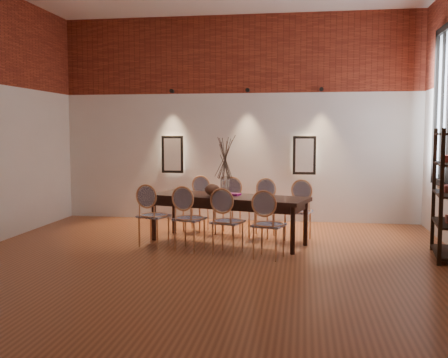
# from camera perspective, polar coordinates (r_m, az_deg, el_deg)

# --- Properties ---
(floor) EXTENTS (7.00, 7.00, 0.02)m
(floor) POSITION_cam_1_polar(r_m,az_deg,el_deg) (7.07, -2.10, -9.26)
(floor) COLOR #9B512A
(floor) RESTS_ON ground
(wall_back) EXTENTS (7.00, 0.10, 4.00)m
(wall_back) POSITION_cam_1_polar(r_m,az_deg,el_deg) (10.36, 1.55, 6.54)
(wall_back) COLOR silver
(wall_back) RESTS_ON ground
(wall_front) EXTENTS (7.00, 0.10, 4.00)m
(wall_front) POSITION_cam_1_polar(r_m,az_deg,el_deg) (3.44, -13.44, 9.15)
(wall_front) COLOR silver
(wall_front) RESTS_ON ground
(brick_band_back) EXTENTS (7.00, 0.02, 1.50)m
(brick_band_back) POSITION_cam_1_polar(r_m,az_deg,el_deg) (10.40, 1.51, 13.45)
(brick_band_back) COLOR maroon
(brick_band_back) RESTS_ON ground
(niche_left) EXTENTS (0.36, 0.06, 0.66)m
(niche_left) POSITION_cam_1_polar(r_m,az_deg,el_deg) (10.51, -5.59, 2.68)
(niche_left) COLOR #FFEAC6
(niche_left) RESTS_ON wall_back
(niche_right) EXTENTS (0.36, 0.06, 0.66)m
(niche_right) POSITION_cam_1_polar(r_m,az_deg,el_deg) (10.19, 8.75, 2.57)
(niche_right) COLOR #FFEAC6
(niche_right) RESTS_ON wall_back
(spot_fixture_left) EXTENTS (0.08, 0.10, 0.08)m
(spot_fixture_left) POSITION_cam_1_polar(r_m,az_deg,el_deg) (10.50, -5.69, 9.50)
(spot_fixture_left) COLOR black
(spot_fixture_left) RESTS_ON wall_back
(spot_fixture_mid) EXTENTS (0.08, 0.10, 0.08)m
(spot_fixture_mid) POSITION_cam_1_polar(r_m,az_deg,el_deg) (10.24, 2.59, 9.64)
(spot_fixture_mid) COLOR black
(spot_fixture_mid) RESTS_ON wall_back
(spot_fixture_right) EXTENTS (0.08, 0.10, 0.08)m
(spot_fixture_right) POSITION_cam_1_polar(r_m,az_deg,el_deg) (10.19, 10.56, 9.58)
(spot_fixture_right) COLOR black
(spot_fixture_right) RESTS_ON wall_back
(window_glass) EXTENTS (0.02, 0.78, 2.38)m
(window_glass) POSITION_cam_1_polar(r_m,az_deg,el_deg) (9.01, 22.83, 7.30)
(window_glass) COLOR silver
(window_glass) RESTS_ON wall_right
(window_frame) EXTENTS (0.08, 0.90, 2.50)m
(window_frame) POSITION_cam_1_polar(r_m,az_deg,el_deg) (9.00, 22.70, 7.31)
(window_frame) COLOR black
(window_frame) RESTS_ON wall_right
(window_mullion) EXTENTS (0.06, 0.06, 2.40)m
(window_mullion) POSITION_cam_1_polar(r_m,az_deg,el_deg) (9.00, 22.70, 7.31)
(window_mullion) COLOR black
(window_mullion) RESTS_ON wall_right
(dining_table) EXTENTS (2.62, 1.47, 0.75)m
(dining_table) POSITION_cam_1_polar(r_m,az_deg,el_deg) (8.27, 0.42, -4.41)
(dining_table) COLOR black
(dining_table) RESTS_ON floor
(chair_near_a) EXTENTS (0.55, 0.55, 0.94)m
(chair_near_a) POSITION_cam_1_polar(r_m,az_deg,el_deg) (8.11, -7.65, -3.97)
(chair_near_a) COLOR tan
(chair_near_a) RESTS_ON floor
(chair_near_b) EXTENTS (0.55, 0.55, 0.94)m
(chair_near_b) POSITION_cam_1_polar(r_m,az_deg,el_deg) (7.80, -3.77, -4.31)
(chair_near_b) COLOR tan
(chair_near_b) RESTS_ON floor
(chair_near_c) EXTENTS (0.55, 0.55, 0.94)m
(chair_near_c) POSITION_cam_1_polar(r_m,az_deg,el_deg) (7.52, 0.42, -4.65)
(chair_near_c) COLOR tan
(chair_near_c) RESTS_ON floor
(chair_near_d) EXTENTS (0.55, 0.55, 0.94)m
(chair_near_d) POSITION_cam_1_polar(r_m,az_deg,el_deg) (7.28, 4.90, -4.99)
(chair_near_d) COLOR tan
(chair_near_d) RESTS_ON floor
(chair_far_a) EXTENTS (0.55, 0.55, 0.94)m
(chair_far_a) POSITION_cam_1_polar(r_m,az_deg,el_deg) (9.27, -3.09, -2.78)
(chair_far_a) COLOR tan
(chair_far_a) RESTS_ON floor
(chair_far_b) EXTENTS (0.55, 0.55, 0.94)m
(chair_far_b) POSITION_cam_1_polar(r_m,az_deg,el_deg) (9.00, 0.42, -3.02)
(chair_far_b) COLOR tan
(chair_far_b) RESTS_ON floor
(chair_far_c) EXTENTS (0.55, 0.55, 0.94)m
(chair_far_c) POSITION_cam_1_polar(r_m,az_deg,el_deg) (8.76, 4.14, -3.26)
(chair_far_c) COLOR tan
(chair_far_c) RESTS_ON floor
(chair_far_d) EXTENTS (0.55, 0.55, 0.94)m
(chair_far_d) POSITION_cam_1_polar(r_m,az_deg,el_deg) (8.56, 8.05, -3.50)
(chair_far_d) COLOR tan
(chair_far_d) RESTS_ON floor
(vase) EXTENTS (0.14, 0.14, 0.30)m
(vase) POSITION_cam_1_polar(r_m,az_deg,el_deg) (8.22, 0.11, -0.78)
(vase) COLOR silver
(vase) RESTS_ON dining_table
(dried_branches) EXTENTS (0.50, 0.50, 0.70)m
(dried_branches) POSITION_cam_1_polar(r_m,az_deg,el_deg) (8.19, 0.11, 2.35)
(dried_branches) COLOR #463428
(dried_branches) RESTS_ON vase
(bowl) EXTENTS (0.24, 0.24, 0.18)m
(bowl) POSITION_cam_1_polar(r_m,az_deg,el_deg) (8.27, -1.27, -1.17)
(bowl) COLOR brown
(bowl) RESTS_ON dining_table
(book) EXTENTS (0.30, 0.25, 0.03)m
(book) POSITION_cam_1_polar(r_m,az_deg,el_deg) (8.29, 0.84, -1.67)
(book) COLOR #971268
(book) RESTS_ON dining_table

